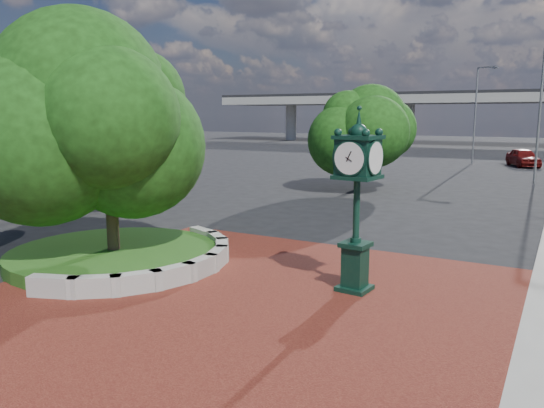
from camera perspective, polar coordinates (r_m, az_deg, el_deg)
The scene contains 12 objects.
ground at distance 13.61m, azimuth -1.49°, elevation -9.05°, with size 200.00×200.00×0.00m, color black.
plaza at distance 12.81m, azimuth -3.80°, elevation -10.20°, with size 12.00×12.00×0.04m, color maroon.
planter_wall at distance 15.04m, azimuth -10.46°, elevation -6.31°, with size 2.96×6.77×0.54m.
grass_bed at distance 16.57m, azimuth -16.60°, elevation -5.31°, with size 6.10×6.10×0.40m, color #184C15.
overpass at distance 81.40m, azimuth 24.81°, elevation 10.31°, with size 90.00×12.00×7.50m.
tree_planter at distance 16.05m, azimuth -17.21°, elevation 6.94°, with size 5.20×5.20×6.33m.
tree_northwest at distance 25.35m, azimuth -21.67°, elevation 8.44°, with size 5.60×5.60×6.93m.
tree_street at distance 30.97m, azimuth 9.25°, elevation 7.44°, with size 4.40×4.40×5.45m.
post_clock at distance 12.94m, azimuth 9.12°, elevation 1.08°, with size 1.02×1.02×4.48m.
parked_car at distance 49.51m, azimuth 25.41°, elevation 4.55°, with size 1.81×4.49×1.53m, color #640F0E.
street_lamp_near at distance 37.35m, azimuth 27.22°, elevation 9.47°, with size 1.89×0.39×8.42m.
street_lamp_far at distance 50.51m, azimuth 21.25°, elevation 9.63°, with size 1.80×0.84×8.39m.
Camera 1 is at (6.59, -11.08, 4.36)m, focal length 35.00 mm.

